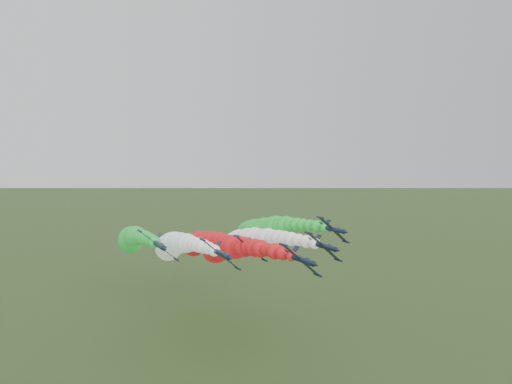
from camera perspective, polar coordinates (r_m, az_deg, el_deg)
jet_lead at (r=143.38m, az=-3.50°, el=-6.50°), size 14.65×77.30×17.27m
jet_inner_left at (r=152.17m, az=-9.41°, el=-6.03°), size 15.24×77.90×17.86m
jet_inner_right at (r=155.87m, az=-0.98°, el=-5.56°), size 14.82×77.48×17.44m
jet_outer_left at (r=155.49m, az=-13.96°, el=-5.26°), size 14.72×77.37×17.33m
jet_outer_right at (r=169.78m, az=0.52°, el=-4.24°), size 14.94×77.59×17.56m
jet_trail at (r=172.12m, az=-6.38°, el=-5.74°), size 15.22×77.88×17.84m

